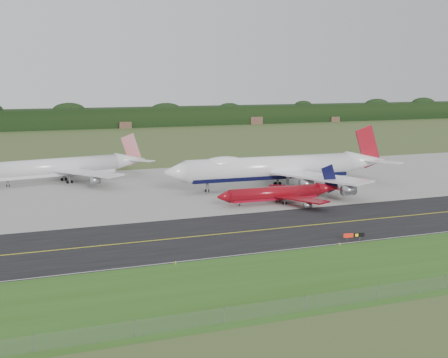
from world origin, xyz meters
TOP-DOWN VIEW (x-y plane):
  - ground at (0.00, 0.00)m, footprint 600.00×600.00m
  - grass_verge at (0.00, -35.00)m, footprint 400.00×30.00m
  - taxiway at (0.00, -4.00)m, footprint 400.00×32.00m
  - apron at (0.00, 51.00)m, footprint 400.00×78.00m
  - taxiway_centreline at (0.00, -4.00)m, footprint 400.00×0.40m
  - taxiway_edge_line at (0.00, -19.50)m, footprint 400.00×0.25m
  - perimeter_fence at (0.00, -48.00)m, footprint 320.00×0.10m
  - horizon_treeline at (0.00, 273.76)m, footprint 700.00×25.00m
  - jet_ba_747 at (21.19, 39.91)m, footprint 69.76×57.85m
  - jet_red_737 at (12.31, 19.99)m, footprint 34.39×28.16m
  - jet_star_tail at (-34.85, 72.59)m, footprint 52.90×43.74m
  - taxiway_sign at (9.26, -18.26)m, footprint 4.32×0.92m
  - edge_marker_left at (-28.23, -20.50)m, footprint 0.16×0.16m
  - edge_marker_center at (4.67, -20.50)m, footprint 0.16×0.16m

SIDE VIEW (x-z plane):
  - ground at x=0.00m, z-range 0.00..0.00m
  - grass_verge at x=0.00m, z-range 0.00..0.01m
  - apron at x=0.00m, z-range 0.00..0.01m
  - taxiway at x=0.00m, z-range 0.00..0.02m
  - taxiway_centreline at x=0.00m, z-range 0.03..0.03m
  - taxiway_edge_line at x=0.00m, z-range 0.03..0.03m
  - edge_marker_left at x=-28.23m, z-range 0.00..0.50m
  - edge_marker_center at x=4.67m, z-range 0.00..0.50m
  - taxiway_sign at x=9.26m, z-range 0.30..1.75m
  - perimeter_fence at x=0.00m, z-range -158.90..161.10m
  - jet_red_737 at x=12.31m, z-range -2.08..7.24m
  - jet_star_tail at x=-34.85m, z-range -2.33..11.65m
  - horizon_treeline at x=0.00m, z-range -0.53..11.47m
  - jet_ba_747 at x=21.19m, z-range -2.80..14.76m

